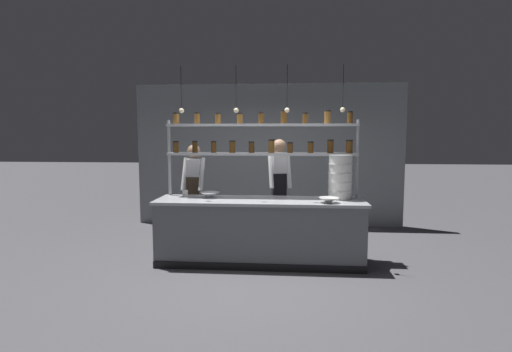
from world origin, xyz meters
TOP-DOWN VIEW (x-y plane):
  - ground_plane at (0.00, 0.00)m, footprint 40.00×40.00m
  - back_wall at (0.00, 2.46)m, footprint 5.37×0.12m
  - prep_counter at (0.00, -0.00)m, footprint 2.97×0.76m
  - spice_shelf_unit at (0.02, 0.33)m, footprint 2.85×0.28m
  - chef_left at (-1.13, 0.77)m, footprint 0.38×0.30m
  - chef_center at (0.25, 0.82)m, footprint 0.40×0.34m
  - container_stack at (1.14, 0.16)m, footprint 0.35×0.35m
  - prep_bowl_near_left at (0.95, -0.20)m, footprint 0.27×0.27m
  - prep_bowl_center_front at (-0.75, 0.12)m, footprint 0.29×0.29m
  - serving_cup_front at (-1.14, 0.24)m, footprint 0.08×0.08m
  - pendant_light_row at (0.02, 0.00)m, footprint 2.32×0.07m

SIDE VIEW (x-z plane):
  - ground_plane at x=0.00m, z-range 0.00..0.00m
  - prep_counter at x=0.00m, z-range 0.00..0.92m
  - prep_bowl_near_left at x=0.95m, z-range 0.92..0.99m
  - prep_bowl_center_front at x=-0.75m, z-range 0.92..1.00m
  - serving_cup_front at x=-1.14m, z-range 0.92..1.01m
  - chef_left at x=-1.13m, z-range 0.13..1.81m
  - chef_center at x=0.25m, z-range 0.15..1.91m
  - container_stack at x=1.14m, z-range 0.92..1.56m
  - back_wall at x=0.00m, z-range 0.00..2.84m
  - spice_shelf_unit at x=0.02m, z-range 0.63..2.82m
  - pendant_light_row at x=0.02m, z-range 1.88..2.53m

